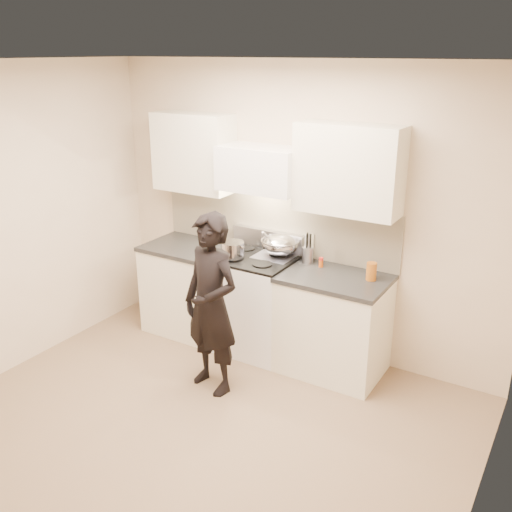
# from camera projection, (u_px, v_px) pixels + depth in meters

# --- Properties ---
(ground_plane) EXTENTS (4.00, 4.00, 0.00)m
(ground_plane) POSITION_uv_depth(u_px,v_px,m) (191.00, 434.00, 4.36)
(ground_plane) COLOR #7C6247
(room_shell) EXTENTS (4.04, 3.54, 2.70)m
(room_shell) POSITION_uv_depth(u_px,v_px,m) (207.00, 221.00, 4.14)
(room_shell) COLOR beige
(room_shell) RESTS_ON ground
(stove) EXTENTS (0.76, 0.65, 0.96)m
(stove) POSITION_uv_depth(u_px,v_px,m) (254.00, 302.00, 5.49)
(stove) COLOR white
(stove) RESTS_ON ground
(counter_right) EXTENTS (0.92, 0.67, 0.92)m
(counter_right) POSITION_uv_depth(u_px,v_px,m) (333.00, 324.00, 5.09)
(counter_right) COLOR silver
(counter_right) RESTS_ON ground
(counter_left) EXTENTS (0.82, 0.67, 0.92)m
(counter_left) POSITION_uv_depth(u_px,v_px,m) (189.00, 287.00, 5.87)
(counter_left) COLOR silver
(counter_left) RESTS_ON ground
(wok) EXTENTS (0.36, 0.45, 0.29)m
(wok) POSITION_uv_depth(u_px,v_px,m) (280.00, 245.00, 5.31)
(wok) COLOR #B4B3BB
(wok) RESTS_ON stove
(stock_pot) EXTENTS (0.31, 0.26, 0.15)m
(stock_pot) POSITION_uv_depth(u_px,v_px,m) (232.00, 250.00, 5.25)
(stock_pot) COLOR #B4B3BB
(stock_pot) RESTS_ON stove
(utensil_crock) EXTENTS (0.11, 0.11, 0.28)m
(utensil_crock) POSITION_uv_depth(u_px,v_px,m) (308.00, 254.00, 5.22)
(utensil_crock) COLOR #B4B4BD
(utensil_crock) RESTS_ON counter_right
(spice_jar) EXTENTS (0.04, 0.04, 0.09)m
(spice_jar) POSITION_uv_depth(u_px,v_px,m) (321.00, 262.00, 5.12)
(spice_jar) COLOR #C24C0E
(spice_jar) RESTS_ON counter_right
(oil_glass) EXTENTS (0.09, 0.09, 0.15)m
(oil_glass) POSITION_uv_depth(u_px,v_px,m) (371.00, 271.00, 4.83)
(oil_glass) COLOR #A85815
(oil_glass) RESTS_ON counter_right
(person) EXTENTS (0.64, 0.49, 1.56)m
(person) POSITION_uv_depth(u_px,v_px,m) (211.00, 305.00, 4.71)
(person) COLOR black
(person) RESTS_ON ground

